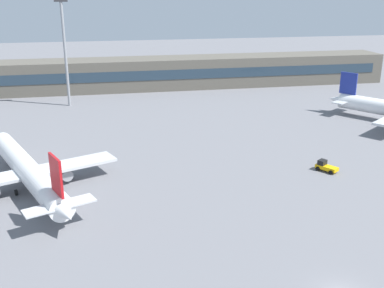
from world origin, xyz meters
name	(u,v)px	position (x,y,z in m)	size (l,w,h in m)	color
ground_plane	(231,157)	(0.00, 40.00, 0.00)	(400.00, 400.00, 0.00)	slate
terminal_building	(174,73)	(0.00, 102.97, 4.50)	(131.44, 12.13, 9.00)	#5B564C
airplane_near	(27,169)	(-33.86, 33.53, 2.90)	(26.30, 36.61, 9.51)	white
baggage_tug_yellow	(326,166)	(13.48, 30.71, 0.80)	(3.24, 3.83, 1.75)	#F2B20C
floodlight_tower_west	(65,45)	(-30.27, 85.45, 15.44)	(3.20, 0.80, 26.82)	gray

